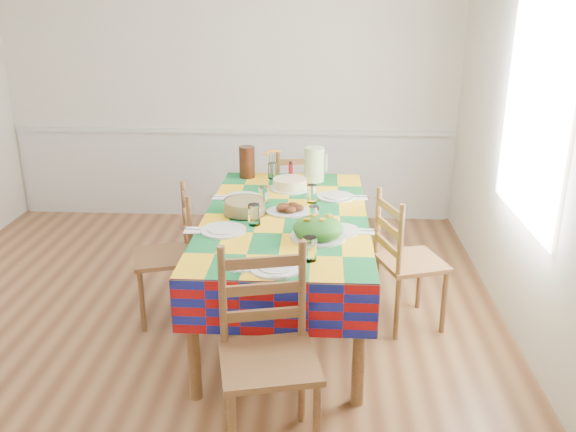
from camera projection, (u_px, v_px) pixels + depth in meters
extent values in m
cube|color=brown|center=(182.00, 341.00, 4.12)|extent=(4.50, 5.00, 0.04)
cube|color=beige|center=(230.00, 85.00, 6.02)|extent=(4.50, 0.04, 2.70)
cube|color=beige|center=(554.00, 148.00, 3.53)|extent=(0.04, 5.00, 2.70)
cube|color=silver|center=(231.00, 131.00, 6.13)|extent=(4.41, 0.06, 0.04)
cube|color=silver|center=(232.00, 174.00, 6.30)|extent=(4.41, 0.03, 0.90)
plane|color=white|center=(534.00, 113.00, 3.77)|extent=(0.00, 1.40, 1.40)
cylinder|color=brown|center=(193.00, 341.00, 3.39)|extent=(0.07, 0.07, 0.75)
cylinder|color=brown|center=(359.00, 346.00, 3.34)|extent=(0.07, 0.07, 0.75)
cylinder|color=brown|center=(238.00, 223.00, 5.15)|extent=(0.07, 0.07, 0.75)
cylinder|color=brown|center=(348.00, 226.00, 5.10)|extent=(0.07, 0.07, 0.75)
cube|color=brown|center=(286.00, 219.00, 4.11)|extent=(1.05, 1.99, 0.04)
cube|color=#A10D0E|center=(286.00, 215.00, 4.10)|extent=(1.09, 2.04, 0.01)
cube|color=#A10D0E|center=(207.00, 236.00, 4.19)|extent=(0.01, 2.04, 0.31)
cube|color=#A10D0E|center=(366.00, 239.00, 4.13)|extent=(0.01, 2.04, 0.31)
cube|color=#A10D0E|center=(274.00, 310.00, 3.20)|extent=(1.09, 0.01, 0.31)
cube|color=#A10D0E|center=(293.00, 192.00, 5.11)|extent=(1.09, 0.01, 0.31)
cylinder|color=silver|center=(276.00, 268.00, 3.29)|extent=(0.29, 0.29, 0.01)
cylinder|color=silver|center=(276.00, 266.00, 3.28)|extent=(0.20, 0.20, 0.01)
cylinder|color=white|center=(310.00, 249.00, 3.37)|extent=(0.08, 0.08, 0.14)
cube|color=white|center=(241.00, 268.00, 3.30)|extent=(0.11, 0.11, 0.01)
cube|color=silver|center=(237.00, 267.00, 3.30)|extent=(0.01, 0.18, 0.00)
cube|color=silver|center=(244.00, 267.00, 3.29)|extent=(0.01, 0.21, 0.00)
cylinder|color=silver|center=(223.00, 230.00, 3.81)|extent=(0.29, 0.29, 0.01)
cylinder|color=silver|center=(223.00, 229.00, 3.81)|extent=(0.20, 0.20, 0.01)
cylinder|color=white|center=(254.00, 215.00, 3.90)|extent=(0.08, 0.08, 0.14)
cube|color=white|center=(193.00, 230.00, 3.82)|extent=(0.11, 0.11, 0.01)
cube|color=silver|center=(190.00, 229.00, 3.82)|extent=(0.18, 0.01, 0.00)
cube|color=silver|center=(196.00, 230.00, 3.82)|extent=(0.21, 0.01, 0.00)
cylinder|color=silver|center=(243.00, 197.00, 4.44)|extent=(0.26, 0.26, 0.01)
cylinder|color=silver|center=(243.00, 196.00, 4.43)|extent=(0.18, 0.18, 0.01)
cylinder|color=white|center=(264.00, 195.00, 4.30)|extent=(0.07, 0.07, 0.12)
cube|color=white|center=(220.00, 197.00, 4.45)|extent=(0.10, 0.10, 0.01)
cube|color=silver|center=(217.00, 197.00, 4.45)|extent=(0.16, 0.01, 0.00)
cube|color=silver|center=(222.00, 197.00, 4.44)|extent=(0.19, 0.01, 0.00)
cylinder|color=silver|center=(339.00, 231.00, 3.81)|extent=(0.26, 0.26, 0.01)
cylinder|color=silver|center=(339.00, 229.00, 3.81)|extent=(0.18, 0.18, 0.01)
cylinder|color=white|center=(314.00, 216.00, 3.91)|extent=(0.07, 0.07, 0.12)
cube|color=white|center=(367.00, 232.00, 3.80)|extent=(0.10, 0.10, 0.01)
cube|color=silver|center=(364.00, 231.00, 3.80)|extent=(0.16, 0.01, 0.00)
cube|color=silver|center=(370.00, 231.00, 3.80)|extent=(0.19, 0.01, 0.00)
cylinder|color=silver|center=(336.00, 197.00, 4.45)|extent=(0.27, 0.27, 0.01)
cylinder|color=silver|center=(336.00, 195.00, 4.44)|extent=(0.19, 0.19, 0.01)
cylinder|color=white|center=(312.00, 194.00, 4.32)|extent=(0.08, 0.08, 0.13)
cube|color=white|center=(360.00, 198.00, 4.44)|extent=(0.10, 0.10, 0.01)
cube|color=silver|center=(358.00, 197.00, 4.44)|extent=(0.17, 0.01, 0.00)
cube|color=silver|center=(363.00, 197.00, 4.44)|extent=(0.20, 0.01, 0.00)
ellipsoid|color=silver|center=(290.00, 212.00, 4.13)|extent=(0.32, 0.23, 0.02)
ellipsoid|color=black|center=(298.00, 208.00, 4.12)|extent=(0.08, 0.07, 0.05)
ellipsoid|color=black|center=(293.00, 206.00, 4.16)|extent=(0.08, 0.07, 0.05)
ellipsoid|color=black|center=(284.00, 206.00, 4.15)|extent=(0.08, 0.07, 0.05)
ellipsoid|color=black|center=(282.00, 208.00, 4.11)|extent=(0.08, 0.07, 0.05)
ellipsoid|color=black|center=(290.00, 210.00, 4.08)|extent=(0.08, 0.07, 0.05)
cylinder|color=silver|center=(318.00, 236.00, 3.71)|extent=(0.34, 0.34, 0.02)
ellipsoid|color=#164A12|center=(318.00, 228.00, 3.69)|extent=(0.31, 0.31, 0.14)
cube|color=orange|center=(307.00, 219.00, 3.64)|extent=(0.04, 0.03, 0.01)
cube|color=orange|center=(315.00, 216.00, 3.70)|extent=(0.05, 0.05, 0.01)
cube|color=orange|center=(322.00, 220.00, 3.64)|extent=(0.03, 0.04, 0.01)
cube|color=orange|center=(330.00, 216.00, 3.70)|extent=(0.04, 0.05, 0.01)
cylinder|color=white|center=(244.00, 207.00, 4.10)|extent=(0.28, 0.28, 0.10)
cylinder|color=#DECC76|center=(244.00, 207.00, 4.10)|extent=(0.26, 0.26, 0.08)
cylinder|color=silver|center=(290.00, 188.00, 4.64)|extent=(0.30, 0.30, 0.01)
cylinder|color=tan|center=(290.00, 183.00, 4.63)|extent=(0.26, 0.26, 0.07)
cube|color=black|center=(307.00, 221.00, 3.97)|extent=(0.12, 0.29, 0.01)
cube|color=black|center=(315.00, 220.00, 3.99)|extent=(0.06, 0.30, 0.01)
cylinder|color=white|center=(273.00, 171.00, 4.90)|extent=(0.07, 0.07, 0.13)
cylinder|color=#266D24|center=(270.00, 165.00, 4.89)|extent=(0.01, 0.01, 0.18)
ellipsoid|color=orange|center=(266.00, 154.00, 4.86)|extent=(0.06, 0.06, 0.02)
cylinder|color=#266D24|center=(275.00, 165.00, 4.90)|extent=(0.01, 0.01, 0.18)
ellipsoid|color=orange|center=(278.00, 151.00, 4.87)|extent=(0.06, 0.06, 0.02)
cylinder|color=#266D24|center=(272.00, 166.00, 4.87)|extent=(0.01, 0.01, 0.18)
ellipsoid|color=orange|center=(272.00, 151.00, 4.81)|extent=(0.06, 0.06, 0.02)
cylinder|color=#AE0D1D|center=(291.00, 170.00, 4.87)|extent=(0.04, 0.04, 0.15)
cylinder|color=#B7D899|center=(314.00, 164.00, 4.81)|extent=(0.16, 0.16, 0.27)
cylinder|color=black|center=(247.00, 162.00, 4.91)|extent=(0.13, 0.13, 0.25)
cube|color=silver|center=(279.00, 277.00, 3.17)|extent=(0.08, 0.03, 0.02)
cylinder|color=brown|center=(317.00, 428.00, 2.89)|extent=(0.04, 0.04, 0.50)
cylinder|color=brown|center=(227.00, 389.00, 3.18)|extent=(0.04, 0.04, 0.50)
cylinder|color=brown|center=(302.00, 381.00, 3.24)|extent=(0.04, 0.04, 0.50)
cube|color=brown|center=(269.00, 362.00, 2.95)|extent=(0.55, 0.54, 0.03)
cylinder|color=brown|center=(223.00, 298.00, 3.01)|extent=(0.04, 0.04, 0.56)
cylinder|color=brown|center=(302.00, 292.00, 3.07)|extent=(0.04, 0.04, 0.56)
cube|color=brown|center=(263.00, 314.00, 3.08)|extent=(0.39, 0.11, 0.06)
cube|color=brown|center=(263.00, 289.00, 3.03)|extent=(0.39, 0.11, 0.06)
cube|color=brown|center=(262.00, 262.00, 2.98)|extent=(0.39, 0.11, 0.06)
cylinder|color=brown|center=(310.00, 217.00, 5.74)|extent=(0.04, 0.04, 0.45)
cylinder|color=brown|center=(272.00, 219.00, 5.68)|extent=(0.04, 0.04, 0.45)
cylinder|color=brown|center=(318.00, 230.00, 5.42)|extent=(0.04, 0.04, 0.45)
cylinder|color=brown|center=(278.00, 232.00, 5.36)|extent=(0.04, 0.04, 0.45)
cube|color=brown|center=(295.00, 199.00, 5.47)|extent=(0.50, 0.49, 0.03)
cylinder|color=brown|center=(319.00, 179.00, 5.25)|extent=(0.04, 0.04, 0.50)
cylinder|color=brown|center=(278.00, 181.00, 5.19)|extent=(0.04, 0.04, 0.50)
cube|color=brown|center=(299.00, 191.00, 5.25)|extent=(0.36, 0.10, 0.05)
cube|color=brown|center=(299.00, 176.00, 5.21)|extent=(0.36, 0.10, 0.05)
cube|color=brown|center=(299.00, 161.00, 5.16)|extent=(0.36, 0.10, 0.05)
cylinder|color=brown|center=(140.00, 279.00, 4.47)|extent=(0.04, 0.04, 0.45)
cylinder|color=brown|center=(142.00, 302.00, 4.14)|extent=(0.04, 0.04, 0.45)
cylinder|color=brown|center=(187.00, 274.00, 4.55)|extent=(0.04, 0.04, 0.45)
cylinder|color=brown|center=(192.00, 296.00, 4.22)|extent=(0.04, 0.04, 0.45)
cube|color=brown|center=(163.00, 257.00, 4.26)|extent=(0.51, 0.52, 0.03)
cylinder|color=brown|center=(185.00, 214.00, 4.39)|extent=(0.04, 0.04, 0.50)
cylinder|color=brown|center=(190.00, 232.00, 4.06)|extent=(0.04, 0.04, 0.50)
cube|color=brown|center=(188.00, 236.00, 4.26)|extent=(0.13, 0.35, 0.05)
cube|color=brown|center=(187.00, 219.00, 4.21)|extent=(0.13, 0.35, 0.05)
cube|color=brown|center=(186.00, 201.00, 4.17)|extent=(0.13, 0.35, 0.05)
cylinder|color=brown|center=(444.00, 302.00, 4.13)|extent=(0.04, 0.04, 0.46)
cylinder|color=brown|center=(419.00, 280.00, 4.46)|extent=(0.04, 0.04, 0.46)
cylinder|color=brown|center=(397.00, 309.00, 4.04)|extent=(0.04, 0.04, 0.46)
cylinder|color=brown|center=(376.00, 285.00, 4.37)|extent=(0.04, 0.04, 0.46)
cube|color=brown|center=(411.00, 262.00, 4.17)|extent=(0.52, 0.53, 0.03)
cylinder|color=brown|center=(400.00, 242.00, 3.87)|extent=(0.04, 0.04, 0.51)
cylinder|color=brown|center=(378.00, 223.00, 4.21)|extent=(0.04, 0.04, 0.51)
cube|color=brown|center=(388.00, 246.00, 4.07)|extent=(0.13, 0.35, 0.05)
cube|color=brown|center=(389.00, 228.00, 4.03)|extent=(0.13, 0.35, 0.05)
cube|color=brown|center=(390.00, 209.00, 3.99)|extent=(0.13, 0.35, 0.05)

